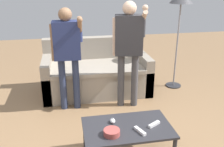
{
  "coord_description": "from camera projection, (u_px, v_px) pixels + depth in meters",
  "views": [
    {
      "loc": [
        -0.43,
        -2.51,
        1.91
      ],
      "look_at": [
        0.11,
        0.37,
        0.79
      ],
      "focal_mm": 40.41,
      "sensor_mm": 36.0,
      "label": 1
    }
  ],
  "objects": [
    {
      "name": "ground_plane",
      "position": [
        108.0,
        145.0,
        3.06
      ],
      "size": [
        12.0,
        12.0,
        0.0
      ],
      "primitive_type": "plane",
      "color": "#93704C"
    },
    {
      "name": "couch",
      "position": [
        96.0,
        74.0,
        4.46
      ],
      "size": [
        1.8,
        0.95,
        0.9
      ],
      "color": "#9E9384",
      "rests_on": "ground"
    },
    {
      "name": "coffee_table",
      "position": [
        127.0,
        130.0,
        2.73
      ],
      "size": [
        0.95,
        0.58,
        0.4
      ],
      "color": "#2D2D33",
      "rests_on": "ground"
    },
    {
      "name": "snack_bowl",
      "position": [
        112.0,
        132.0,
        2.56
      ],
      "size": [
        0.17,
        0.17,
        0.06
      ],
      "primitive_type": "cylinder",
      "color": "#B24C47",
      "rests_on": "coffee_table"
    },
    {
      "name": "game_remote_nunchuk",
      "position": [
        113.0,
        121.0,
        2.78
      ],
      "size": [
        0.06,
        0.09,
        0.05
      ],
      "color": "white",
      "rests_on": "coffee_table"
    },
    {
      "name": "floor_lamp",
      "position": [
        181.0,
        2.0,
        4.19
      ],
      "size": [
        0.39,
        0.39,
        1.72
      ],
      "color": "#2D2D33",
      "rests_on": "ground"
    },
    {
      "name": "player_left",
      "position": [
        67.0,
        48.0,
        3.6
      ],
      "size": [
        0.45,
        0.36,
        1.53
      ],
      "color": "#2D3856",
      "rests_on": "ground"
    },
    {
      "name": "player_right",
      "position": [
        129.0,
        43.0,
        3.67
      ],
      "size": [
        0.47,
        0.38,
        1.61
      ],
      "color": "#47474C",
      "rests_on": "ground"
    },
    {
      "name": "game_remote_wand_near",
      "position": [
        140.0,
        131.0,
        2.61
      ],
      "size": [
        0.09,
        0.17,
        0.03
      ],
      "color": "white",
      "rests_on": "coffee_table"
    },
    {
      "name": "game_remote_wand_far",
      "position": [
        154.0,
        124.0,
        2.73
      ],
      "size": [
        0.15,
        0.11,
        0.03
      ],
      "color": "white",
      "rests_on": "coffee_table"
    }
  ]
}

